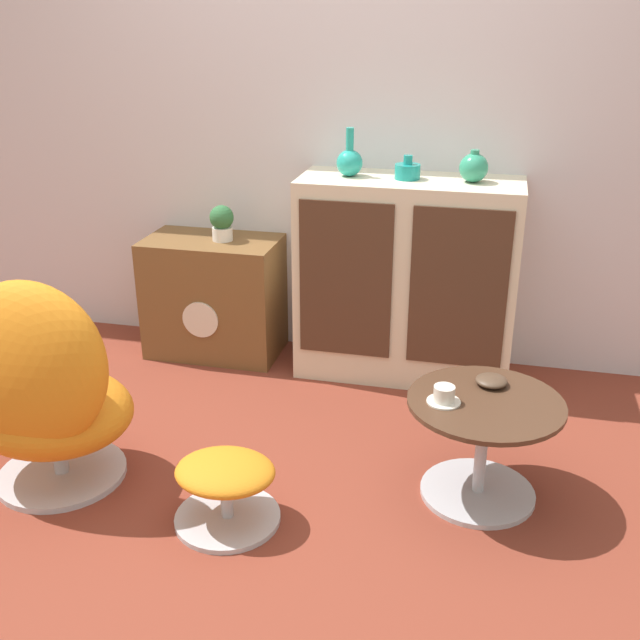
{
  "coord_description": "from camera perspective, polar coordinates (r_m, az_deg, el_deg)",
  "views": [
    {
      "loc": [
        0.73,
        -2.25,
        1.7
      ],
      "look_at": [
        0.1,
        0.4,
        0.55
      ],
      "focal_mm": 42.0,
      "sensor_mm": 36.0,
      "label": 1
    }
  ],
  "objects": [
    {
      "name": "vase_inner_right",
      "position": [
        3.46,
        11.63,
        11.3
      ],
      "size": [
        0.13,
        0.13,
        0.14
      ],
      "color": "#2D8E6B",
      "rests_on": "sideboard"
    },
    {
      "name": "wall_back",
      "position": [
        3.72,
        2.12,
        16.64
      ],
      "size": [
        6.4,
        0.06,
        2.6
      ],
      "color": "silver",
      "rests_on": "ground_plane"
    },
    {
      "name": "tv_console",
      "position": [
        3.92,
        -8.05,
        1.78
      ],
      "size": [
        0.68,
        0.41,
        0.61
      ],
      "color": "brown",
      "rests_on": "ground_plane"
    },
    {
      "name": "ottoman",
      "position": [
        2.7,
        -7.2,
        -12.21
      ],
      "size": [
        0.38,
        0.38,
        0.25
      ],
      "color": "#B7B7BC",
      "rests_on": "ground_plane"
    },
    {
      "name": "vase_leftmost",
      "position": [
        3.52,
        2.27,
        11.99
      ],
      "size": [
        0.12,
        0.12,
        0.22
      ],
      "color": "teal",
      "rests_on": "sideboard"
    },
    {
      "name": "ground_plane",
      "position": [
        2.91,
        -3.79,
        -12.91
      ],
      "size": [
        12.0,
        12.0,
        0.0
      ],
      "primitive_type": "plane",
      "color": "brown"
    },
    {
      "name": "teacup",
      "position": [
        2.69,
        9.43,
        -5.73
      ],
      "size": [
        0.12,
        0.12,
        0.06
      ],
      "color": "silver",
      "rests_on": "coffee_table"
    },
    {
      "name": "egg_chair",
      "position": [
        2.92,
        -20.53,
        -5.16
      ],
      "size": [
        0.63,
        0.58,
        0.86
      ],
      "color": "#B7B7BC",
      "rests_on": "ground_plane"
    },
    {
      "name": "bowl",
      "position": [
        2.85,
        12.93,
        -4.52
      ],
      "size": [
        0.12,
        0.12,
        0.04
      ],
      "color": "#4C3828",
      "rests_on": "coffee_table"
    },
    {
      "name": "vase_inner_left",
      "position": [
        3.48,
        6.68,
        11.22
      ],
      "size": [
        0.12,
        0.12,
        0.11
      ],
      "color": "teal",
      "rests_on": "sideboard"
    },
    {
      "name": "coffee_table",
      "position": [
        2.82,
        12.26,
        -8.88
      ],
      "size": [
        0.56,
        0.56,
        0.4
      ],
      "color": "#B7B7BC",
      "rests_on": "ground_plane"
    },
    {
      "name": "potted_plant",
      "position": [
        3.77,
        -7.49,
        7.42
      ],
      "size": [
        0.12,
        0.12,
        0.18
      ],
      "color": "silver",
      "rests_on": "tv_console"
    },
    {
      "name": "sideboard",
      "position": [
        3.62,
        6.59,
        3.07
      ],
      "size": [
        1.03,
        0.43,
        0.97
      ],
      "color": "beige",
      "rests_on": "ground_plane"
    }
  ]
}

